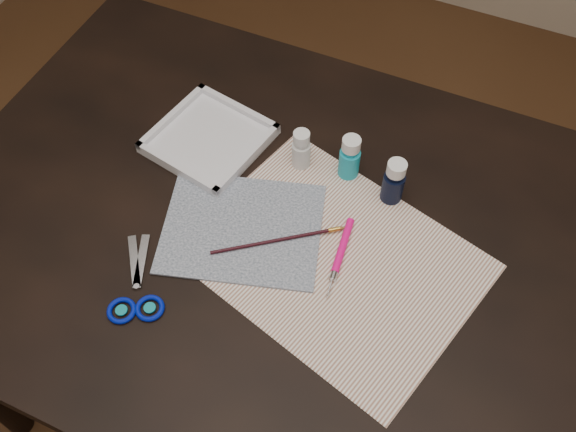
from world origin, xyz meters
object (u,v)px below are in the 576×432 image
at_px(paper, 334,259).
at_px(scissors, 133,278).
at_px(paint_bottle_white, 301,149).
at_px(paint_bottle_navy, 394,181).
at_px(palette_tray, 209,138).
at_px(paint_bottle_cyan, 350,157).
at_px(canvas, 242,228).

relative_size(paper, scissors, 2.49).
relative_size(paint_bottle_white, paint_bottle_navy, 0.89).
height_order(paint_bottle_white, palette_tray, paint_bottle_white).
bearing_deg(palette_tray, paint_bottle_cyan, 8.02).
bearing_deg(paint_bottle_cyan, palette_tray, -171.98).
relative_size(paint_bottle_cyan, palette_tray, 0.48).
bearing_deg(paint_bottle_navy, paper, -105.24).
height_order(canvas, paint_bottle_white, paint_bottle_white).
bearing_deg(scissors, paint_bottle_white, -61.07).
xyz_separation_m(paper, paint_bottle_navy, (0.04, 0.16, 0.05)).
bearing_deg(paint_bottle_cyan, paper, -75.91).
relative_size(paper, canvas, 1.69).
relative_size(paper, palette_tray, 2.35).
height_order(paper, palette_tray, palette_tray).
relative_size(paint_bottle_white, scissors, 0.46).
relative_size(paint_bottle_navy, palette_tray, 0.48).
bearing_deg(canvas, paint_bottle_cyan, 57.23).
xyz_separation_m(paint_bottle_white, scissors, (-0.16, -0.34, -0.04)).
xyz_separation_m(paper, palette_tray, (-0.32, 0.15, 0.01)).
distance_m(canvas, scissors, 0.21).
bearing_deg(paint_bottle_cyan, canvas, -122.77).
relative_size(paint_bottle_white, palette_tray, 0.43).
distance_m(canvas, paint_bottle_cyan, 0.24).
relative_size(canvas, paint_bottle_navy, 2.87).
bearing_deg(paint_bottle_navy, canvas, -141.28).
height_order(paint_bottle_navy, palette_tray, paint_bottle_navy).
distance_m(paper, paint_bottle_cyan, 0.20).
height_order(paper, scissors, scissors).
height_order(paint_bottle_cyan, paint_bottle_navy, paint_bottle_navy).
relative_size(paper, paint_bottle_cyan, 4.94).
xyz_separation_m(paper, canvas, (-0.17, -0.01, 0.00)).
xyz_separation_m(paint_bottle_cyan, paint_bottle_navy, (0.09, -0.02, 0.00)).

